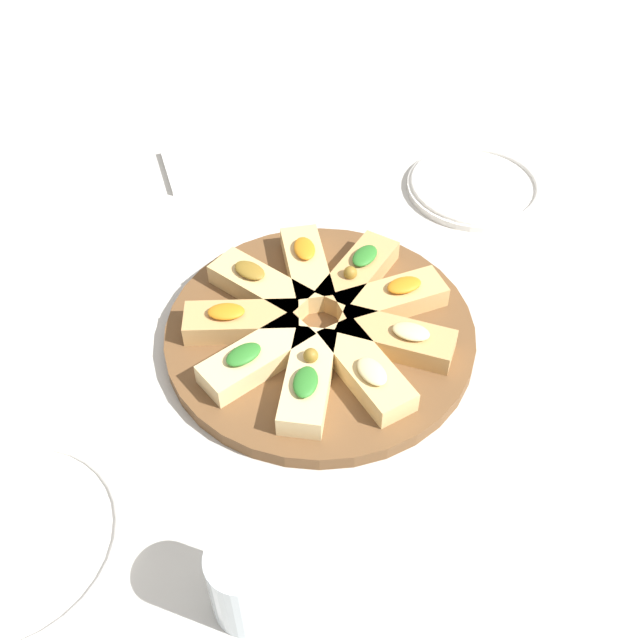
{
  "coord_description": "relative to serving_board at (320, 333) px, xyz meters",
  "views": [
    {
      "loc": [
        0.35,
        0.53,
        0.71
      ],
      "look_at": [
        0.0,
        0.0,
        0.03
      ],
      "focal_mm": 42.0,
      "sensor_mm": 36.0,
      "label": 1
    }
  ],
  "objects": [
    {
      "name": "ground_plane",
      "position": [
        0.0,
        0.0,
        -0.01
      ],
      "size": [
        3.0,
        3.0,
        0.0
      ],
      "primitive_type": "plane",
      "color": "beige"
    },
    {
      "name": "focaccia_slice_3",
      "position": [
        0.03,
        -0.09,
        0.03
      ],
      "size": [
        0.09,
        0.15,
        0.04
      ],
      "color": "#DBB775",
      "rests_on": "serving_board"
    },
    {
      "name": "plate_right",
      "position": [
        0.42,
        0.06,
        -0.0
      ],
      "size": [
        0.24,
        0.24,
        0.02
      ],
      "color": "white",
      "rests_on": "ground_plane"
    },
    {
      "name": "focaccia_slice_7",
      "position": [
        0.0,
        0.1,
        0.03
      ],
      "size": [
        0.06,
        0.14,
        0.04
      ],
      "color": "#DBB775",
      "rests_on": "serving_board"
    },
    {
      "name": "napkin_stack",
      "position": [
        -0.05,
        -0.41,
        -0.0
      ],
      "size": [
        0.16,
        0.15,
        0.01
      ],
      "primitive_type": "cube",
      "rotation": [
        0.0,
        0.0,
        -0.27
      ],
      "color": "white",
      "rests_on": "ground_plane"
    },
    {
      "name": "focaccia_slice_4",
      "position": [
        0.08,
        -0.05,
        0.03
      ],
      "size": [
        0.15,
        0.12,
        0.04
      ],
      "color": "tan",
      "rests_on": "serving_board"
    },
    {
      "name": "focaccia_slice_6",
      "position": [
        0.06,
        0.07,
        0.03
      ],
      "size": [
        0.13,
        0.14,
        0.04
      ],
      "color": "#E5C689",
      "rests_on": "serving_board"
    },
    {
      "name": "plate_left",
      "position": [
        -0.37,
        -0.13,
        -0.0
      ],
      "size": [
        0.21,
        0.21,
        0.02
      ],
      "color": "white",
      "rests_on": "ground_plane"
    },
    {
      "name": "focaccia_slice_1",
      "position": [
        -0.09,
        -0.04,
        0.03
      ],
      "size": [
        0.15,
        0.11,
        0.04
      ],
      "color": "tan",
      "rests_on": "serving_board"
    },
    {
      "name": "serving_board",
      "position": [
        0.0,
        0.0,
        0.0
      ],
      "size": [
        0.39,
        0.39,
        0.02
      ],
      "primitive_type": "cylinder",
      "color": "brown",
      "rests_on": "ground_plane"
    },
    {
      "name": "water_glass",
      "position": [
        0.25,
        0.25,
        0.04
      ],
      "size": [
        0.07,
        0.07,
        0.09
      ],
      "primitive_type": "cylinder",
      "color": "silver",
      "rests_on": "ground_plane"
    },
    {
      "name": "focaccia_slice_2",
      "position": [
        -0.04,
        -0.09,
        0.03
      ],
      "size": [
        0.1,
        0.15,
        0.04
      ],
      "color": "#DBB775",
      "rests_on": "serving_board"
    },
    {
      "name": "focaccia_slice_5",
      "position": [
        0.1,
        0.01,
        0.03
      ],
      "size": [
        0.15,
        0.06,
        0.04
      ],
      "color": "#E5C689",
      "rests_on": "serving_board"
    },
    {
      "name": "focaccia_slice_0",
      "position": [
        -0.1,
        0.02,
        0.03
      ],
      "size": [
        0.15,
        0.08,
        0.04
      ],
      "color": "tan",
      "rests_on": "serving_board"
    },
    {
      "name": "focaccia_slice_8",
      "position": [
        -0.06,
        0.08,
        0.03
      ],
      "size": [
        0.13,
        0.14,
        0.04
      ],
      "color": "tan",
      "rests_on": "serving_board"
    }
  ]
}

